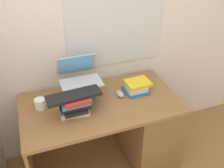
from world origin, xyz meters
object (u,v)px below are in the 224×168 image
object	(u,v)px
book_stack_keyboard_riser	(75,105)
computer_mouse	(120,94)
desk	(137,126)
laptop	(79,75)
book_stack_side	(136,87)
mug	(40,104)
book_stack_tall	(82,91)
keyboard	(74,96)

from	to	relation	value
book_stack_keyboard_riser	computer_mouse	size ratio (longest dim) A/B	2.34
desk	laptop	size ratio (longest dim) A/B	3.91
laptop	book_stack_keyboard_riser	bearing A→B (deg)	-113.04
book_stack_side	mug	world-z (taller)	book_stack_side
book_stack_keyboard_riser	laptop	distance (m)	0.29
desk	computer_mouse	distance (m)	0.39
desk	book_stack_tall	world-z (taller)	book_stack_tall
book_stack_tall	laptop	bearing A→B (deg)	93.53
computer_mouse	book_stack_keyboard_riser	bearing A→B (deg)	-166.38
desk	book_stack_side	xyz separation A→B (m)	(0.01, 0.08, 0.38)
book_stack_keyboard_riser	book_stack_side	xyz separation A→B (m)	(0.58, 0.11, -0.03)
book_stack_side	keyboard	world-z (taller)	keyboard
desk	mug	bearing A→B (deg)	171.14
book_stack_side	computer_mouse	xyz separation A→B (m)	(-0.16, -0.01, -0.03)
laptop	mug	bearing A→B (deg)	-166.57
keyboard	desk	bearing A→B (deg)	-0.98
desk	computer_mouse	xyz separation A→B (m)	(-0.15, 0.07, 0.35)
desk	mug	distance (m)	0.91
book_stack_keyboard_riser	laptop	bearing A→B (deg)	66.96
desk	book_stack_side	world-z (taller)	book_stack_side
book_stack_keyboard_riser	desk	bearing A→B (deg)	3.09
desk	keyboard	xyz separation A→B (m)	(-0.57, -0.03, 0.50)
keyboard	mug	bearing A→B (deg)	143.88
desk	book_stack_tall	size ratio (longest dim) A/B	5.58
desk	book_stack_tall	xyz separation A→B (m)	(-0.46, 0.15, 0.41)
book_stack_keyboard_riser	computer_mouse	world-z (taller)	book_stack_keyboard_riser
book_stack_keyboard_riser	mug	xyz separation A→B (m)	(-0.25, 0.16, -0.04)
book_stack_tall	computer_mouse	distance (m)	0.33
book_stack_side	computer_mouse	distance (m)	0.16
keyboard	laptop	bearing A→B (deg)	62.75
book_stack_tall	desk	bearing A→B (deg)	-17.92
book_stack_tall	laptop	world-z (taller)	laptop
laptop	keyboard	bearing A→B (deg)	-113.32
book_stack_keyboard_riser	keyboard	size ratio (longest dim) A/B	0.58
mug	computer_mouse	bearing A→B (deg)	-4.76
book_stack_tall	book_stack_side	world-z (taller)	book_stack_tall
book_stack_side	mug	bearing A→B (deg)	176.94
book_stack_keyboard_riser	laptop	size ratio (longest dim) A/B	0.72
laptop	keyboard	world-z (taller)	laptop
desk	book_stack_tall	bearing A→B (deg)	162.08
book_stack_keyboard_riser	keyboard	bearing A→B (deg)	119.90
desk	laptop	xyz separation A→B (m)	(-0.46, 0.21, 0.53)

